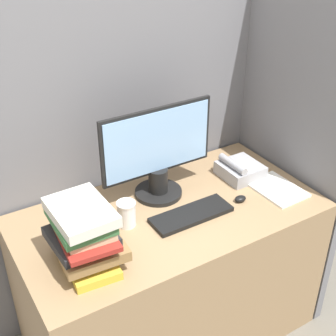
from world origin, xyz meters
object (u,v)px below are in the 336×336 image
object	(u,v)px
monitor	(158,156)
book_stack	(84,235)
mouse	(240,199)
desk_telephone	(240,170)
keyboard	(191,215)
coffee_cup	(127,214)

from	to	relation	value
monitor	book_stack	distance (m)	0.54
monitor	book_stack	world-z (taller)	monitor
mouse	desk_telephone	distance (m)	0.22
monitor	desk_telephone	world-z (taller)	monitor
book_stack	desk_telephone	world-z (taller)	book_stack
keyboard	mouse	distance (m)	0.25
book_stack	desk_telephone	distance (m)	0.91
monitor	coffee_cup	xyz separation A→B (m)	(-0.23, -0.13, -0.14)
monitor	keyboard	xyz separation A→B (m)	(0.03, -0.23, -0.19)
monitor	book_stack	size ratio (longest dim) A/B	1.72
mouse	desk_telephone	size ratio (longest dim) A/B	0.30
desk_telephone	keyboard	bearing A→B (deg)	-158.55
coffee_cup	book_stack	size ratio (longest dim) A/B	0.36
monitor	keyboard	world-z (taller)	monitor
mouse	coffee_cup	size ratio (longest dim) A/B	0.50
coffee_cup	monitor	bearing A→B (deg)	30.05
keyboard	book_stack	world-z (taller)	book_stack
monitor	mouse	bearing A→B (deg)	-40.60
keyboard	mouse	xyz separation A→B (m)	(0.25, -0.02, 0.00)
coffee_cup	desk_telephone	world-z (taller)	coffee_cup
mouse	monitor	bearing A→B (deg)	139.40
coffee_cup	desk_telephone	size ratio (longest dim) A/B	0.59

